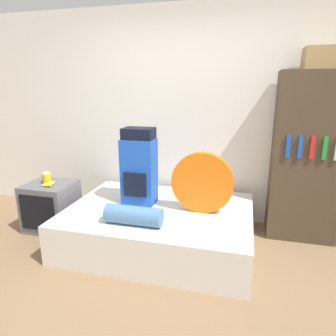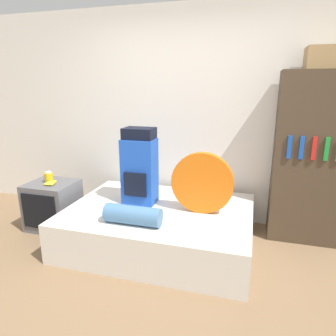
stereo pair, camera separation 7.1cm
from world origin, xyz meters
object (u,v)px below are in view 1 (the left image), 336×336
object	(u,v)px
sleeping_roll	(134,215)
bookshelf	(307,158)
cardboard_box	(327,58)
backpack	(139,167)
tent_bag	(202,183)
television	(51,206)
canister	(47,178)

from	to	relation	value
sleeping_roll	bookshelf	world-z (taller)	bookshelf
cardboard_box	backpack	bearing A→B (deg)	-164.45
bookshelf	tent_bag	bearing A→B (deg)	-151.76
tent_bag	television	xyz separation A→B (m)	(-1.81, 0.00, -0.44)
sleeping_roll	canister	distance (m)	1.36
tent_bag	canister	bearing A→B (deg)	179.33
sleeping_roll	television	xyz separation A→B (m)	(-1.23, 0.45, -0.22)
tent_bag	sleeping_roll	size ratio (longest dim) A/B	1.16
backpack	sleeping_roll	world-z (taller)	backpack
canister	bookshelf	world-z (taller)	bookshelf
backpack	cardboard_box	distance (m)	2.21
backpack	bookshelf	world-z (taller)	bookshelf
canister	cardboard_box	distance (m)	3.29
tent_bag	cardboard_box	distance (m)	1.76
sleeping_roll	cardboard_box	xyz separation A→B (m)	(1.70, 1.05, 1.44)
tent_bag	cardboard_box	xyz separation A→B (m)	(1.12, 0.60, 1.21)
sleeping_roll	television	world-z (taller)	sleeping_roll
sleeping_roll	cardboard_box	bearing A→B (deg)	31.74
backpack	cardboard_box	bearing A→B (deg)	15.55
tent_bag	canister	size ratio (longest dim) A/B	4.78
backpack	bookshelf	bearing A→B (deg)	15.11
canister	cardboard_box	bearing A→B (deg)	11.03
television	bookshelf	bearing A→B (deg)	11.12
sleeping_roll	bookshelf	distance (m)	1.96
backpack	bookshelf	size ratio (longest dim) A/B	0.46
backpack	canister	world-z (taller)	backpack
backpack	bookshelf	xyz separation A→B (m)	(1.76, 0.47, 0.10)
tent_bag	sleeping_roll	xyz separation A→B (m)	(-0.57, -0.45, -0.23)
sleeping_roll	cardboard_box	world-z (taller)	cardboard_box
tent_bag	bookshelf	size ratio (longest dim) A/B	0.35
television	backpack	bearing A→B (deg)	4.51
bookshelf	cardboard_box	bearing A→B (deg)	25.18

